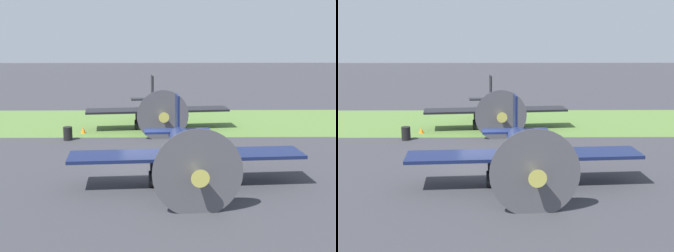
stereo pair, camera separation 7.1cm
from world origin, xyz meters
TOP-DOWN VIEW (x-y plane):
  - ground_plane at (0.00, 0.00)m, footprint 160.00×160.00m
  - grass_verge at (0.00, -12.62)m, footprint 120.00×11.00m
  - airplane_lead at (-2.00, 2.65)m, footprint 11.12×8.80m
  - airplane_wingman at (-0.51, -10.26)m, footprint 10.65×8.45m
  - fuel_drum at (5.44, -6.43)m, footprint 0.60×0.60m
  - runway_marker_cone at (4.77, -8.53)m, footprint 0.36×0.36m

SIDE VIEW (x-z plane):
  - ground_plane at x=0.00m, z-range 0.00..0.00m
  - grass_verge at x=0.00m, z-range 0.00..0.01m
  - runway_marker_cone at x=4.77m, z-range 0.00..0.44m
  - fuel_drum at x=5.44m, z-range 0.00..0.90m
  - airplane_wingman at x=-0.51m, z-range -0.31..3.47m
  - airplane_lead at x=-2.00m, z-range -0.32..3.63m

